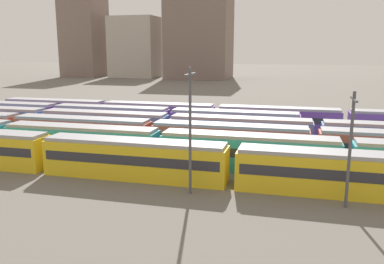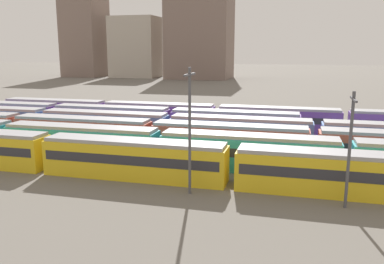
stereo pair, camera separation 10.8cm
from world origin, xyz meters
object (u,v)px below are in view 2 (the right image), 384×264
object	(u,v)px
train_track_2	(229,140)
train_track_3	(169,128)
train_track_4	(111,118)
train_track_5	(345,122)
catenary_pole_0	(350,144)
train_track_1	(347,158)
train_track_0	(47,152)
catenary_pole_2	(190,126)

from	to	relation	value
train_track_2	train_track_3	xyz separation A→B (m)	(-8.88, 5.20, 0.00)
train_track_4	train_track_5	xyz separation A→B (m)	(34.17, 5.20, 0.00)
train_track_3	train_track_4	size ratio (longest dim) A/B	1.34
train_track_3	catenary_pole_0	distance (m)	27.63
train_track_1	train_track_2	bearing A→B (deg)	157.04
train_track_1	train_track_4	world-z (taller)	same
train_track_2	train_track_0	bearing A→B (deg)	-148.42
train_track_3	train_track_5	xyz separation A→B (m)	(23.21, 10.40, 0.00)
train_track_4	catenary_pole_0	xyz separation A→B (m)	(31.27, -23.66, 3.20)
train_track_3	catenary_pole_0	world-z (taller)	catenary_pole_0
train_track_3	train_track_5	bearing A→B (deg)	24.13
train_track_2	catenary_pole_0	xyz separation A→B (m)	(11.43, -13.26, 3.20)
train_track_0	train_track_4	bearing A→B (deg)	97.98
train_track_1	train_track_2	xyz separation A→B (m)	(-12.28, 5.20, 0.00)
train_track_1	catenary_pole_0	xyz separation A→B (m)	(-0.85, -8.06, 3.20)
train_track_0	train_track_2	distance (m)	19.86
train_track_0	train_track_2	xyz separation A→B (m)	(16.92, 10.40, 0.00)
train_track_1	train_track_4	xyz separation A→B (m)	(-32.11, 15.60, -0.00)
train_track_3	train_track_4	distance (m)	12.13
train_track_2	train_track_1	bearing A→B (deg)	-22.96
train_track_3	catenary_pole_2	distance (m)	20.42
train_track_0	catenary_pole_0	bearing A→B (deg)	-5.76
train_track_2	catenary_pole_0	distance (m)	17.80
train_track_4	train_track_5	distance (m)	34.56
catenary_pole_0	train_track_2	bearing A→B (deg)	130.76
train_track_2	train_track_5	distance (m)	21.18
train_track_0	catenary_pole_0	xyz separation A→B (m)	(28.35, -2.86, 3.20)
train_track_0	catenary_pole_2	bearing A→B (deg)	-10.36
catenary_pole_2	train_track_0	bearing A→B (deg)	169.64
catenary_pole_2	train_track_2	bearing A→B (deg)	84.93
train_track_1	train_track_2	size ratio (longest dim) A/B	1.20
train_track_4	catenary_pole_2	distance (m)	30.41
train_track_5	train_track_3	bearing A→B (deg)	-155.87
train_track_2	train_track_4	xyz separation A→B (m)	(-19.84, 10.40, -0.00)
train_track_1	train_track_0	bearing A→B (deg)	-169.90
train_track_5	catenary_pole_2	bearing A→B (deg)	-118.24
train_track_2	train_track_3	size ratio (longest dim) A/B	1.25
train_track_1	catenary_pole_2	world-z (taller)	catenary_pole_2
train_track_0	train_track_5	size ratio (longest dim) A/B	0.66
train_track_4	catenary_pole_2	bearing A→B (deg)	-51.76
train_track_5	catenary_pole_2	size ratio (longest dim) A/B	10.45
train_track_0	catenary_pole_2	xyz separation A→B (m)	(15.74, -2.88, 4.04)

